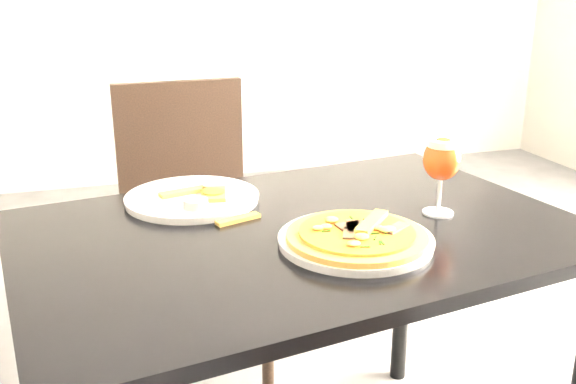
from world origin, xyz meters
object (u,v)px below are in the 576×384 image
object	(u,v)px
dining_table	(302,264)
chair_far	(191,219)
pizza	(357,234)
beer_glass	(442,160)

from	to	relation	value
dining_table	chair_far	xyz separation A→B (m)	(-0.14, 0.71, -0.14)
pizza	beer_glass	bearing A→B (deg)	25.71
chair_far	pizza	bearing A→B (deg)	-78.25
pizza	beer_glass	distance (m)	0.30
dining_table	chair_far	distance (m)	0.74
chair_far	pizza	world-z (taller)	chair_far
dining_table	beer_glass	xyz separation A→B (m)	(0.33, -0.01, 0.22)
dining_table	beer_glass	distance (m)	0.39
pizza	beer_glass	size ratio (longest dim) A/B	1.59
dining_table	chair_far	bearing A→B (deg)	92.26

